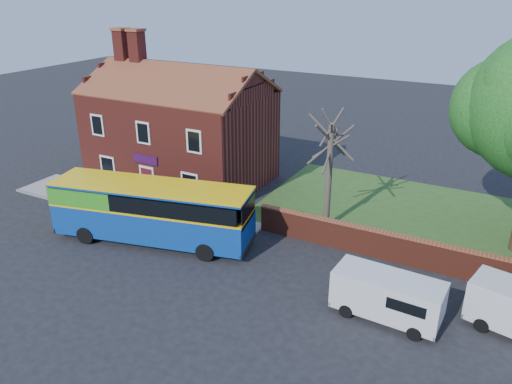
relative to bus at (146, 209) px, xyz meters
The scene contains 9 objects.
ground 4.59m from the bus, 41.58° to the right, with size 120.00×120.00×0.00m, color black.
pavement 5.25m from the bus, 142.44° to the left, with size 18.00×3.50×0.12m, color gray.
kerb 4.49m from the bus, 162.30° to the left, with size 18.00×0.15×0.14m, color slate.
grass_strip 19.19m from the bus, 32.45° to the left, with size 26.00×12.00×0.04m, color #426B28.
shop_building 9.69m from the bus, 114.12° to the left, with size 12.30×8.13×10.50m.
boundary_wall 16.70m from the bus, 14.75° to the left, with size 22.00×0.38×1.60m.
bus is the anchor object (origin of this frame).
van_near 13.87m from the bus, ahead, with size 4.74×2.14×2.04m.
bare_tree 10.58m from the bus, 36.88° to the left, with size 2.59×3.08×6.91m.
Camera 1 is at (14.26, -16.61, 13.63)m, focal length 35.00 mm.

